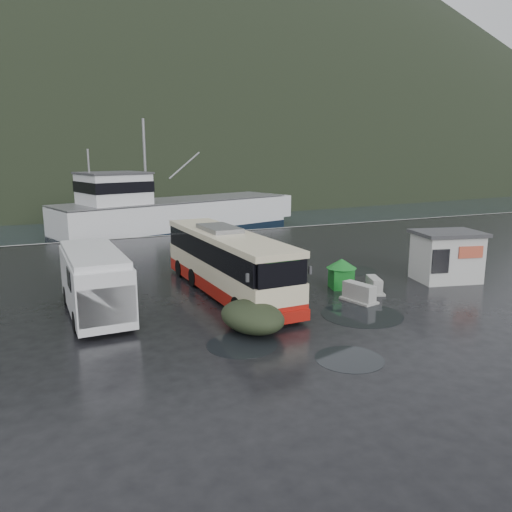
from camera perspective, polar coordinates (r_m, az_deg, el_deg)
name	(u,v)px	position (r m, az deg, el deg)	size (l,w,h in m)	color
ground	(264,299)	(24.04, 0.94, -4.93)	(160.00, 160.00, 0.00)	black
harbor_water	(79,180)	(131.47, -19.54, 8.17)	(300.00, 180.00, 0.02)	black
quay_edge	(166,236)	(42.61, -10.27, 2.29)	(160.00, 0.60, 1.50)	#999993
headland	(78,165)	(271.73, -19.70, 9.73)	(780.00, 540.00, 570.00)	black
coach_bus	(227,293)	(25.10, -3.28, -4.22)	(2.92, 11.59, 3.28)	beige
white_van	(97,314)	(22.98, -17.72, -6.31)	(2.34, 6.81, 2.85)	silver
waste_bin_left	(268,315)	(21.75, 1.34, -6.76)	(1.11, 1.11, 1.54)	#136D1F
waste_bin_right	(341,288)	(26.27, 9.66, -3.64)	(1.12, 1.12, 1.56)	#136D1F
dome_tent	(252,331)	(19.90, -0.44, -8.57)	(2.16, 3.03, 1.19)	#252E1B
ticket_kiosk	(445,280)	(29.33, 20.75, -2.62)	(3.49, 2.64, 2.73)	beige
jersey_barrier_a	(359,301)	(24.14, 11.65, -5.11)	(0.88, 1.75, 0.88)	#999993
jersey_barrier_b	(374,292)	(25.84, 13.30, -4.06)	(0.77, 1.53, 0.77)	#999993
fishing_trawler	(177,220)	(51.89, -9.04, 4.03)	(28.88, 6.31, 11.55)	silver
puddles	(337,312)	(22.48, 9.20, -6.28)	(13.12, 13.43, 0.01)	black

